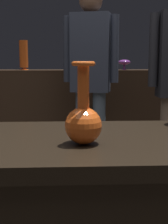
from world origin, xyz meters
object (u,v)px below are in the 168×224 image
(shelf_vase_right, at_px, (124,62))
(visitor_center_back, at_px, (91,73))
(shelf_vase_left, at_px, (24,55))
(vase_centerpiece, at_px, (83,119))

(shelf_vase_right, bearing_deg, visitor_center_back, -123.27)
(shelf_vase_right, relative_size, visitor_center_back, 0.08)
(shelf_vase_left, distance_m, shelf_vase_right, 1.05)
(vase_centerpiece, relative_size, visitor_center_back, 0.16)
(shelf_vase_left, bearing_deg, shelf_vase_right, -4.05)
(shelf_vase_left, distance_m, visitor_center_back, 0.95)
(shelf_vase_left, relative_size, visitor_center_back, 0.18)
(vase_centerpiece, height_order, visitor_center_back, visitor_center_back)
(shelf_vase_left, height_order, shelf_vase_right, shelf_vase_left)
(shelf_vase_right, bearing_deg, shelf_vase_left, 175.95)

